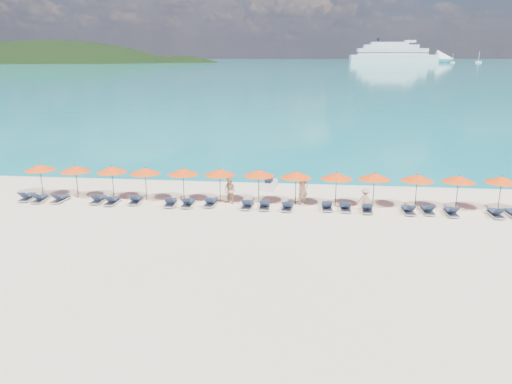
# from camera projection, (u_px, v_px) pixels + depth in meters

# --- Properties ---
(ground) EXTENTS (1400.00, 1400.00, 0.00)m
(ground) POSITION_uv_depth(u_px,v_px,m) (250.00, 226.00, 28.83)
(ground) COLOR beige
(sea) EXTENTS (1600.00, 1300.00, 0.01)m
(sea) POSITION_uv_depth(u_px,v_px,m) (309.00, 61.00, 661.17)
(sea) COLOR #1FA9B2
(sea) RESTS_ON ground
(headland_main) EXTENTS (374.00, 242.00, 126.50)m
(headland_main) POSITION_uv_depth(u_px,v_px,m) (52.00, 96.00, 587.35)
(headland_main) COLOR black
(headland_main) RESTS_ON ground
(headland_small) EXTENTS (162.00, 126.00, 85.50)m
(headland_small) POSITION_uv_depth(u_px,v_px,m) (181.00, 93.00, 590.21)
(headland_small) COLOR black
(headland_small) RESTS_ON ground
(cruise_ship) EXTENTS (115.57, 25.72, 31.91)m
(cruise_ship) POSITION_uv_depth(u_px,v_px,m) (403.00, 55.00, 554.22)
(cruise_ship) COLOR silver
(cruise_ship) RESTS_ON ground
(sailboat_near) EXTENTS (5.54, 1.85, 10.16)m
(sailboat_near) POSITION_uv_depth(u_px,v_px,m) (452.00, 62.00, 557.34)
(sailboat_near) COLOR silver
(sailboat_near) RESTS_ON ground
(sailboat_far) EXTENTS (6.88, 2.29, 12.61)m
(sailboat_far) POSITION_uv_depth(u_px,v_px,m) (478.00, 61.00, 576.91)
(sailboat_far) COLOR silver
(sailboat_far) RESTS_ON ground
(jetski) EXTENTS (1.09, 2.15, 0.73)m
(jetski) POSITION_uv_depth(u_px,v_px,m) (269.00, 184.00, 36.88)
(jetski) COLOR silver
(jetski) RESTS_ON ground
(beachgoer_a) EXTENTS (0.85, 0.75, 1.95)m
(beachgoer_a) POSITION_uv_depth(u_px,v_px,m) (303.00, 190.00, 32.80)
(beachgoer_a) COLOR tan
(beachgoer_a) RESTS_ON ground
(beachgoer_b) EXTENTS (0.99, 0.81, 1.77)m
(beachgoer_b) POSITION_uv_depth(u_px,v_px,m) (230.00, 191.00, 32.81)
(beachgoer_b) COLOR tan
(beachgoer_b) RESTS_ON ground
(beachgoer_c) EXTENTS (1.00, 0.60, 1.44)m
(beachgoer_c) POSITION_uv_depth(u_px,v_px,m) (365.00, 200.00, 31.42)
(beachgoer_c) COLOR tan
(beachgoer_c) RESTS_ON ground
(umbrella_0) EXTENTS (2.10, 2.10, 2.28)m
(umbrella_0) POSITION_uv_depth(u_px,v_px,m) (40.00, 167.00, 34.48)
(umbrella_0) COLOR black
(umbrella_0) RESTS_ON ground
(umbrella_1) EXTENTS (2.10, 2.10, 2.28)m
(umbrella_1) POSITION_uv_depth(u_px,v_px,m) (75.00, 169.00, 34.09)
(umbrella_1) COLOR black
(umbrella_1) RESTS_ON ground
(umbrella_2) EXTENTS (2.10, 2.10, 2.28)m
(umbrella_2) POSITION_uv_depth(u_px,v_px,m) (112.00, 169.00, 33.89)
(umbrella_2) COLOR black
(umbrella_2) RESTS_ON ground
(umbrella_3) EXTENTS (2.10, 2.10, 2.28)m
(umbrella_3) POSITION_uv_depth(u_px,v_px,m) (145.00, 171.00, 33.48)
(umbrella_3) COLOR black
(umbrella_3) RESTS_ON ground
(umbrella_4) EXTENTS (2.10, 2.10, 2.28)m
(umbrella_4) POSITION_uv_depth(u_px,v_px,m) (183.00, 171.00, 33.28)
(umbrella_4) COLOR black
(umbrella_4) RESTS_ON ground
(umbrella_5) EXTENTS (2.10, 2.10, 2.28)m
(umbrella_5) POSITION_uv_depth(u_px,v_px,m) (220.00, 172.00, 33.13)
(umbrella_5) COLOR black
(umbrella_5) RESTS_ON ground
(umbrella_6) EXTENTS (2.10, 2.10, 2.28)m
(umbrella_6) POSITION_uv_depth(u_px,v_px,m) (259.00, 173.00, 32.88)
(umbrella_6) COLOR black
(umbrella_6) RESTS_ON ground
(umbrella_7) EXTENTS (2.10, 2.10, 2.28)m
(umbrella_7) POSITION_uv_depth(u_px,v_px,m) (296.00, 174.00, 32.44)
(umbrella_7) COLOR black
(umbrella_7) RESTS_ON ground
(umbrella_8) EXTENTS (2.10, 2.10, 2.28)m
(umbrella_8) POSITION_uv_depth(u_px,v_px,m) (337.00, 176.00, 32.13)
(umbrella_8) COLOR black
(umbrella_8) RESTS_ON ground
(umbrella_9) EXTENTS (2.10, 2.10, 2.28)m
(umbrella_9) POSITION_uv_depth(u_px,v_px,m) (375.00, 176.00, 32.01)
(umbrella_9) COLOR black
(umbrella_9) RESTS_ON ground
(umbrella_10) EXTENTS (2.10, 2.10, 2.28)m
(umbrella_10) POSITION_uv_depth(u_px,v_px,m) (417.00, 178.00, 31.62)
(umbrella_10) COLOR black
(umbrella_10) RESTS_ON ground
(umbrella_11) EXTENTS (2.10, 2.10, 2.28)m
(umbrella_11) POSITION_uv_depth(u_px,v_px,m) (459.00, 179.00, 31.36)
(umbrella_11) COLOR black
(umbrella_11) RESTS_ON ground
(umbrella_12) EXTENTS (2.10, 2.10, 2.28)m
(umbrella_12) POSITION_uv_depth(u_px,v_px,m) (502.00, 180.00, 31.12)
(umbrella_12) COLOR black
(umbrella_12) RESTS_ON ground
(lounger_0) EXTENTS (0.75, 1.74, 0.66)m
(lounger_0) POSITION_uv_depth(u_px,v_px,m) (27.00, 197.00, 33.81)
(lounger_0) COLOR silver
(lounger_0) RESTS_ON ground
(lounger_1) EXTENTS (0.73, 1.74, 0.66)m
(lounger_1) POSITION_uv_depth(u_px,v_px,m) (40.00, 198.00, 33.47)
(lounger_1) COLOR silver
(lounger_1) RESTS_ON ground
(lounger_2) EXTENTS (0.78, 1.75, 0.66)m
(lounger_2) POSITION_uv_depth(u_px,v_px,m) (60.00, 198.00, 33.45)
(lounger_2) COLOR silver
(lounger_2) RESTS_ON ground
(lounger_3) EXTENTS (0.62, 1.70, 0.66)m
(lounger_3) POSITION_uv_depth(u_px,v_px,m) (98.00, 199.00, 33.27)
(lounger_3) COLOR silver
(lounger_3) RESTS_ON ground
(lounger_4) EXTENTS (0.65, 1.71, 0.66)m
(lounger_4) POSITION_uv_depth(u_px,v_px,m) (112.00, 201.00, 32.93)
(lounger_4) COLOR silver
(lounger_4) RESTS_ON ground
(lounger_5) EXTENTS (0.72, 1.73, 0.66)m
(lounger_5) POSITION_uv_depth(u_px,v_px,m) (136.00, 200.00, 33.11)
(lounger_5) COLOR silver
(lounger_5) RESTS_ON ground
(lounger_6) EXTENTS (0.75, 1.74, 0.66)m
(lounger_6) POSITION_uv_depth(u_px,v_px,m) (171.00, 202.00, 32.58)
(lounger_6) COLOR silver
(lounger_6) RESTS_ON ground
(lounger_7) EXTENTS (0.64, 1.71, 0.66)m
(lounger_7) POSITION_uv_depth(u_px,v_px,m) (188.00, 203.00, 32.46)
(lounger_7) COLOR silver
(lounger_7) RESTS_ON ground
(lounger_8) EXTENTS (0.75, 1.74, 0.66)m
(lounger_8) POSITION_uv_depth(u_px,v_px,m) (211.00, 202.00, 32.58)
(lounger_8) COLOR silver
(lounger_8) RESTS_ON ground
(lounger_9) EXTENTS (0.71, 1.73, 0.66)m
(lounger_9) POSITION_uv_depth(u_px,v_px,m) (248.00, 204.00, 32.09)
(lounger_9) COLOR silver
(lounger_9) RESTS_ON ground
(lounger_10) EXTENTS (0.68, 1.72, 0.66)m
(lounger_10) POSITION_uv_depth(u_px,v_px,m) (265.00, 205.00, 31.98)
(lounger_10) COLOR silver
(lounger_10) RESTS_ON ground
(lounger_11) EXTENTS (0.76, 1.75, 0.66)m
(lounger_11) POSITION_uv_depth(u_px,v_px,m) (287.00, 206.00, 31.72)
(lounger_11) COLOR silver
(lounger_11) RESTS_ON ground
(lounger_12) EXTENTS (0.67, 1.72, 0.66)m
(lounger_12) POSITION_uv_depth(u_px,v_px,m) (327.00, 206.00, 31.78)
(lounger_12) COLOR silver
(lounger_12) RESTS_ON ground
(lounger_13) EXTENTS (0.63, 1.70, 0.66)m
(lounger_13) POSITION_uv_depth(u_px,v_px,m) (345.00, 207.00, 31.61)
(lounger_13) COLOR silver
(lounger_13) RESTS_ON ground
(lounger_14) EXTENTS (0.70, 1.73, 0.66)m
(lounger_14) POSITION_uv_depth(u_px,v_px,m) (367.00, 208.00, 31.31)
(lounger_14) COLOR silver
(lounger_14) RESTS_ON ground
(lounger_15) EXTENTS (0.72, 1.73, 0.66)m
(lounger_15) POSITION_uv_depth(u_px,v_px,m) (408.00, 210.00, 31.00)
(lounger_15) COLOR silver
(lounger_15) RESTS_ON ground
(lounger_16) EXTENTS (0.62, 1.70, 0.66)m
(lounger_16) POSITION_uv_depth(u_px,v_px,m) (428.00, 210.00, 31.03)
(lounger_16) COLOR silver
(lounger_16) RESTS_ON ground
(lounger_17) EXTENTS (0.65, 1.71, 0.66)m
(lounger_17) POSITION_uv_depth(u_px,v_px,m) (451.00, 212.00, 30.65)
(lounger_17) COLOR silver
(lounger_17) RESTS_ON ground
(lounger_18) EXTENTS (0.67, 1.72, 0.66)m
(lounger_18) POSITION_uv_depth(u_px,v_px,m) (496.00, 213.00, 30.39)
(lounger_18) COLOR silver
(lounger_18) RESTS_ON ground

